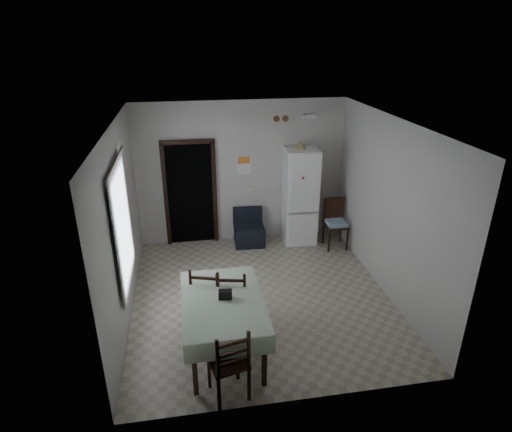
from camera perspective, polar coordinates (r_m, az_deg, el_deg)
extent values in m
plane|color=#A99E8A|center=(7.32, 0.67, -10.58)|extent=(4.50, 4.50, 0.00)
cube|color=black|center=(8.96, -8.77, 3.32)|extent=(0.90, 0.45, 2.10)
cube|color=black|center=(8.74, -11.94, 2.56)|extent=(0.08, 0.10, 2.18)
cube|color=black|center=(8.75, -5.52, 2.98)|extent=(0.08, 0.10, 2.18)
cube|color=black|center=(8.41, -9.18, 9.74)|extent=(1.06, 0.10, 0.08)
cube|color=silver|center=(6.39, -18.28, -1.29)|extent=(0.10, 1.20, 1.60)
cube|color=silver|center=(6.37, -17.31, -1.22)|extent=(0.02, 1.45, 1.85)
cylinder|color=black|center=(6.05, -18.29, 6.99)|extent=(0.02, 1.60, 0.02)
cube|color=white|center=(8.64, -1.61, 6.82)|extent=(0.28, 0.02, 0.40)
cube|color=orange|center=(8.61, -1.61, 7.45)|extent=(0.24, 0.01, 0.14)
cube|color=beige|center=(8.82, -0.93, 3.61)|extent=(0.08, 0.02, 0.12)
cylinder|color=brown|center=(8.54, 2.75, 12.82)|extent=(0.12, 0.03, 0.12)
cylinder|color=brown|center=(8.58, 3.96, 12.84)|extent=(0.12, 0.03, 0.12)
cube|color=white|center=(8.67, 7.11, 13.03)|extent=(0.25, 0.07, 0.09)
cone|color=tan|center=(8.43, 5.92, 9.53)|extent=(0.25, 0.25, 0.19)
cube|color=black|center=(5.74, -4.12, -10.39)|extent=(0.19, 0.13, 0.11)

